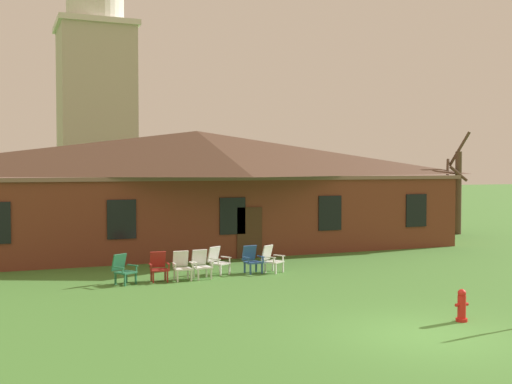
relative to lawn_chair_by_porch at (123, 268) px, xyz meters
name	(u,v)px	position (x,y,z in m)	size (l,w,h in m)	color
ground_plane	(429,336)	(5.15, -8.85, -0.50)	(200.00, 200.00, 0.00)	#477F33
brick_building	(197,187)	(5.15, 8.96, 2.29)	(23.31, 10.40, 5.47)	brown
dome_tower	(96,94)	(2.54, 23.92, 8.24)	(5.18, 5.18, 19.13)	#BCB29E
lawn_chair_by_porch	(123,268)	(0.00, 0.00, 0.00)	(0.84, 0.87, 0.96)	#28704C
lawn_chair_near_door	(159,266)	(1.18, 0.10, 0.00)	(0.67, 0.70, 0.96)	maroon
lawn_chair_left_end	(182,265)	(1.94, 0.00, 0.00)	(0.65, 0.68, 0.96)	silver
lawn_chair_middle	(201,264)	(2.63, 0.07, 0.00)	(0.67, 0.70, 0.96)	white
lawn_chair_right_end	(218,260)	(3.42, 0.68, 0.00)	(0.83, 0.86, 0.96)	white
lawn_chair_far_side	(252,259)	(4.62, 0.49, 0.00)	(0.69, 0.72, 0.96)	#2D5693
lawn_chair_under_eave	(271,258)	(5.32, 0.34, 0.00)	(0.84, 0.87, 0.96)	silver
bare_tree_beside_building	(458,187)	(20.15, 8.41, 2.13)	(1.77, 1.63, 5.76)	brown
fire_hydrant	(462,306)	(6.70, -8.07, -0.12)	(0.36, 0.28, 0.79)	red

